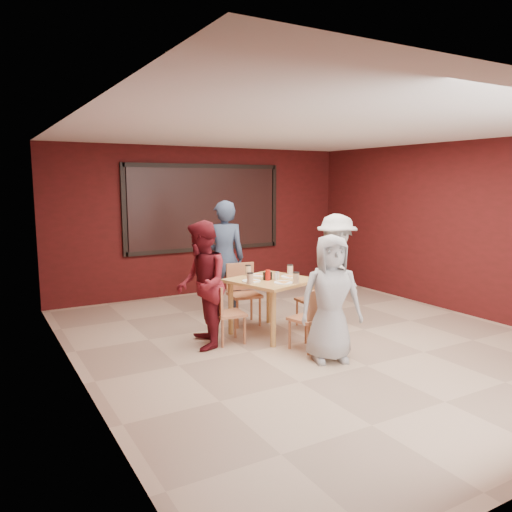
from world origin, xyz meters
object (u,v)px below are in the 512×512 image
chair_front (312,315)px  diner_right (336,269)px  dining_table (271,286)px  diner_front (331,298)px  diner_back (224,258)px  chair_left (224,310)px  chair_back (243,290)px  chair_right (316,296)px  diner_left (202,285)px

chair_front → diner_right: diner_right is taller
dining_table → diner_front: size_ratio=0.81×
chair_front → diner_back: 2.20m
chair_front → diner_back: size_ratio=0.44×
diner_front → diner_back: (-0.17, 2.53, 0.16)m
dining_table → chair_front: bearing=-84.9°
dining_table → diner_back: (-0.10, 1.27, 0.23)m
diner_front → dining_table: bearing=114.4°
chair_left → diner_back: diner_back is taller
chair_left → diner_front: (0.83, -1.20, 0.31)m
chair_left → chair_front: bearing=-44.3°
diner_right → chair_back: bearing=72.3°
dining_table → chair_front: (0.08, -0.87, -0.23)m
diner_back → chair_right: bearing=142.3°
diner_left → diner_right: (2.24, 0.04, 0.00)m
chair_left → diner_left: (-0.32, 0.01, 0.37)m
chair_back → diner_back: (-0.03, 0.58, 0.41)m
chair_back → diner_front: 1.97m
dining_table → chair_left: (-0.76, -0.05, -0.24)m
diner_right → dining_table: bearing=101.6°
diner_left → diner_right: size_ratio=0.99×
chair_front → diner_right: (1.08, 0.87, 0.37)m
chair_right → chair_back: bearing=141.3°
chair_back → chair_left: size_ratio=1.14×
chair_front → diner_left: bearing=144.3°
chair_left → chair_back: bearing=47.4°
dining_table → diner_front: 1.26m
diner_back → dining_table: bearing=111.9°
dining_table → diner_front: diner_front is taller
chair_back → diner_front: (0.14, -1.95, 0.25)m
chair_left → diner_right: diner_right is taller
diner_right → diner_left: bearing=102.5°
dining_table → diner_back: size_ratio=0.67×
chair_back → chair_left: 1.01m
diner_front → chair_right: bearing=81.4°
diner_left → diner_right: 2.24m
chair_back → diner_right: bearing=-29.2°
chair_front → diner_right: size_ratio=0.49×
dining_table → chair_back: bearing=96.3°
chair_left → diner_left: size_ratio=0.48×
diner_left → chair_left: bearing=106.4°
chair_back → chair_right: chair_back is taller
chair_right → diner_front: (-0.72, -1.25, 0.31)m
chair_back → diner_right: diner_right is taller
chair_front → diner_front: bearing=-91.4°
chair_front → chair_back: bearing=95.6°
chair_front → diner_left: 1.46m
chair_back → diner_back: diner_back is taller
chair_front → diner_left: size_ratio=0.49×
chair_back → diner_left: bearing=-143.8°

